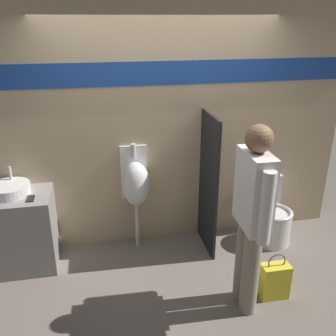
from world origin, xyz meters
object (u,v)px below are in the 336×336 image
Objects in this scene: person_in_vest at (252,214)px; shopping_bag at (274,280)px; urinal_near_counter at (136,183)px; toilet at (271,217)px; cell_phone at (31,199)px; sink_basin at (10,189)px.

person_in_vest is 3.62× the size of shopping_bag.
shopping_bag is at bearing -43.65° from urinal_near_counter.
toilet is 1.38m from person_in_vest.
cell_phone is at bearing -178.65° from toilet.
person_in_vest is at bearing -26.90° from sink_basin.
cell_phone is (0.22, -0.16, -0.05)m from sink_basin.
urinal_near_counter reaches higher than shopping_bag.
sink_basin is 1.28m from urinal_near_counter.
urinal_near_counter is 1.36× the size of toilet.
urinal_near_counter is 1.65m from toilet.
urinal_near_counter is 2.56× the size of shopping_bag.
cell_phone is at bearing 66.02° from person_in_vest.
urinal_near_counter is at bearing 12.37° from cell_phone.
shopping_bag is (1.16, -1.11, -0.61)m from urinal_near_counter.
urinal_near_counter reaches higher than sink_basin.
shopping_bag is at bearing -113.17° from toilet.
cell_phone reaches higher than shopping_bag.
urinal_near_counter is at bearing 38.15° from person_in_vest.
urinal_near_counter is at bearing 3.07° from sink_basin.
shopping_bag is at bearing -81.21° from person_in_vest.
toilet is (1.56, -0.17, -0.50)m from urinal_near_counter.
toilet is at bearing -34.50° from person_in_vest.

